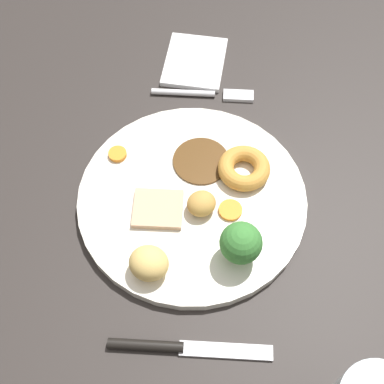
{
  "coord_description": "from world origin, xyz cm",
  "views": [
    {
      "loc": [
        33.11,
        4.45,
        63.28
      ],
      "look_at": [
        -1.79,
        1.31,
        6.0
      ],
      "focal_mm": 49.22,
      "sensor_mm": 36.0,
      "label": 1
    }
  ],
  "objects_px": {
    "dinner_plate": "(192,199)",
    "meat_slice_main": "(158,209)",
    "roast_potato_right": "(149,263)",
    "knife": "(175,347)",
    "fork": "(206,94)",
    "roast_potato_left": "(201,206)",
    "carrot_coin_back": "(118,154)",
    "yorkshire_pudding": "(244,168)",
    "folded_napkin": "(195,62)",
    "carrot_coin_front": "(230,213)",
    "broccoli_floret": "(241,243)"
  },
  "relations": [
    {
      "from": "dinner_plate",
      "to": "meat_slice_main",
      "type": "xyz_separation_m",
      "value": [
        0.03,
        -0.04,
        0.01
      ]
    },
    {
      "from": "roast_potato_right",
      "to": "knife",
      "type": "xyz_separation_m",
      "value": [
        0.09,
        0.04,
        -0.03
      ]
    },
    {
      "from": "roast_potato_right",
      "to": "dinner_plate",
      "type": "bearing_deg",
      "value": 159.0
    },
    {
      "from": "dinner_plate",
      "to": "fork",
      "type": "xyz_separation_m",
      "value": [
        -0.19,
        0.0,
        -0.0
      ]
    },
    {
      "from": "meat_slice_main",
      "to": "roast_potato_left",
      "type": "bearing_deg",
      "value": 93.31
    },
    {
      "from": "roast_potato_right",
      "to": "meat_slice_main",
      "type": "bearing_deg",
      "value": -179.72
    },
    {
      "from": "roast_potato_left",
      "to": "carrot_coin_back",
      "type": "height_order",
      "value": "roast_potato_left"
    },
    {
      "from": "yorkshire_pudding",
      "to": "roast_potato_left",
      "type": "height_order",
      "value": "roast_potato_left"
    },
    {
      "from": "roast_potato_left",
      "to": "carrot_coin_back",
      "type": "bearing_deg",
      "value": -122.76
    },
    {
      "from": "dinner_plate",
      "to": "fork",
      "type": "height_order",
      "value": "dinner_plate"
    },
    {
      "from": "carrot_coin_back",
      "to": "folded_napkin",
      "type": "relative_size",
      "value": 0.22
    },
    {
      "from": "knife",
      "to": "yorkshire_pudding",
      "type": "bearing_deg",
      "value": 72.34
    },
    {
      "from": "roast_potato_right",
      "to": "carrot_coin_back",
      "type": "height_order",
      "value": "roast_potato_right"
    },
    {
      "from": "knife",
      "to": "roast_potato_right",
      "type": "bearing_deg",
      "value": 112.53
    },
    {
      "from": "roast_potato_left",
      "to": "folded_napkin",
      "type": "bearing_deg",
      "value": -173.36
    },
    {
      "from": "carrot_coin_front",
      "to": "carrot_coin_back",
      "type": "height_order",
      "value": "carrot_coin_back"
    },
    {
      "from": "roast_potato_right",
      "to": "carrot_coin_back",
      "type": "xyz_separation_m",
      "value": [
        -0.16,
        -0.07,
        -0.02
      ]
    },
    {
      "from": "roast_potato_right",
      "to": "roast_potato_left",
      "type": "bearing_deg",
      "value": 147.25
    },
    {
      "from": "dinner_plate",
      "to": "carrot_coin_back",
      "type": "height_order",
      "value": "carrot_coin_back"
    },
    {
      "from": "broccoli_floret",
      "to": "fork",
      "type": "distance_m",
      "value": 0.27
    },
    {
      "from": "dinner_plate",
      "to": "yorkshire_pudding",
      "type": "relative_size",
      "value": 4.29
    },
    {
      "from": "roast_potato_left",
      "to": "meat_slice_main",
      "type": "bearing_deg",
      "value": -86.69
    },
    {
      "from": "yorkshire_pudding",
      "to": "broccoli_floret",
      "type": "relative_size",
      "value": 1.18
    },
    {
      "from": "carrot_coin_back",
      "to": "roast_potato_right",
      "type": "bearing_deg",
      "value": 22.06
    },
    {
      "from": "carrot_coin_back",
      "to": "broccoli_floret",
      "type": "height_order",
      "value": "broccoli_floret"
    },
    {
      "from": "meat_slice_main",
      "to": "dinner_plate",
      "type": "bearing_deg",
      "value": 121.3
    },
    {
      "from": "folded_napkin",
      "to": "meat_slice_main",
      "type": "bearing_deg",
      "value": -4.79
    },
    {
      "from": "fork",
      "to": "knife",
      "type": "distance_m",
      "value": 0.38
    },
    {
      "from": "fork",
      "to": "carrot_coin_back",
      "type": "bearing_deg",
      "value": -132.1
    },
    {
      "from": "meat_slice_main",
      "to": "roast_potato_left",
      "type": "relative_size",
      "value": 1.68
    },
    {
      "from": "fork",
      "to": "broccoli_floret",
      "type": "bearing_deg",
      "value": -79.02
    },
    {
      "from": "dinner_plate",
      "to": "roast_potato_left",
      "type": "relative_size",
      "value": 7.98
    },
    {
      "from": "dinner_plate",
      "to": "fork",
      "type": "bearing_deg",
      "value": 178.68
    },
    {
      "from": "meat_slice_main",
      "to": "broccoli_floret",
      "type": "relative_size",
      "value": 1.06
    },
    {
      "from": "yorkshire_pudding",
      "to": "folded_napkin",
      "type": "bearing_deg",
      "value": -158.24
    },
    {
      "from": "dinner_plate",
      "to": "roast_potato_right",
      "type": "height_order",
      "value": "roast_potato_right"
    },
    {
      "from": "broccoli_floret",
      "to": "dinner_plate",
      "type": "bearing_deg",
      "value": -140.68
    },
    {
      "from": "carrot_coin_front",
      "to": "carrot_coin_back",
      "type": "xyz_separation_m",
      "value": [
        -0.08,
        -0.16,
        0.0
      ]
    },
    {
      "from": "broccoli_floret",
      "to": "knife",
      "type": "bearing_deg",
      "value": -29.72
    },
    {
      "from": "yorkshire_pudding",
      "to": "roast_potato_right",
      "type": "relative_size",
      "value": 1.46
    },
    {
      "from": "roast_potato_left",
      "to": "folded_napkin",
      "type": "xyz_separation_m",
      "value": [
        -0.27,
        -0.03,
        -0.02
      ]
    },
    {
      "from": "roast_potato_left",
      "to": "carrot_coin_back",
      "type": "relative_size",
      "value": 1.51
    },
    {
      "from": "meat_slice_main",
      "to": "broccoli_floret",
      "type": "xyz_separation_m",
      "value": [
        0.05,
        0.11,
        0.03
      ]
    },
    {
      "from": "meat_slice_main",
      "to": "carrot_coin_front",
      "type": "distance_m",
      "value": 0.09
    },
    {
      "from": "carrot_coin_front",
      "to": "roast_potato_left",
      "type": "bearing_deg",
      "value": -89.96
    },
    {
      "from": "roast_potato_right",
      "to": "carrot_coin_front",
      "type": "bearing_deg",
      "value": 132.74
    },
    {
      "from": "broccoli_floret",
      "to": "fork",
      "type": "height_order",
      "value": "broccoli_floret"
    },
    {
      "from": "yorkshire_pudding",
      "to": "carrot_coin_back",
      "type": "distance_m",
      "value": 0.17
    },
    {
      "from": "meat_slice_main",
      "to": "roast_potato_right",
      "type": "bearing_deg",
      "value": 0.28
    },
    {
      "from": "folded_napkin",
      "to": "fork",
      "type": "bearing_deg",
      "value": 19.13
    }
  ]
}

